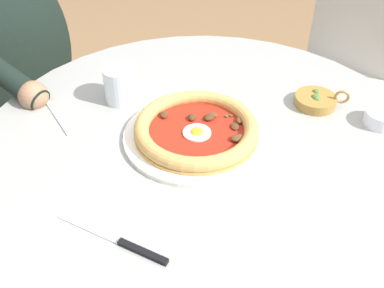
{
  "coord_description": "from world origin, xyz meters",
  "views": [
    {
      "loc": [
        -0.4,
        0.61,
        1.34
      ],
      "look_at": [
        0.02,
        0.02,
        0.75
      ],
      "focal_mm": 41.24,
      "sensor_mm": 36.0,
      "label": 1
    }
  ],
  "objects_px": {
    "cafe_chair_diner": "(1,96)",
    "cafe_chair_spare_near": "(340,67)",
    "pizza_on_plate": "(197,130)",
    "water_glass": "(121,87)",
    "fork_utensil": "(57,116)",
    "olive_pan": "(316,100)",
    "dining_table": "(204,190)",
    "steak_knife": "(127,245)",
    "ramekin_capers": "(381,117)",
    "diner_person": "(27,107)"
  },
  "relations": [
    {
      "from": "dining_table",
      "to": "water_glass",
      "type": "relative_size",
      "value": 11.55
    },
    {
      "from": "ramekin_capers",
      "to": "diner_person",
      "type": "bearing_deg",
      "value": 13.85
    },
    {
      "from": "cafe_chair_diner",
      "to": "pizza_on_plate",
      "type": "bearing_deg",
      "value": 177.29
    },
    {
      "from": "pizza_on_plate",
      "to": "water_glass",
      "type": "xyz_separation_m",
      "value": [
        0.22,
        -0.02,
        0.02
      ]
    },
    {
      "from": "pizza_on_plate",
      "to": "cafe_chair_diner",
      "type": "xyz_separation_m",
      "value": [
        0.84,
        -0.04,
        -0.25
      ]
    },
    {
      "from": "water_glass",
      "to": "fork_utensil",
      "type": "relative_size",
      "value": 0.55
    },
    {
      "from": "steak_knife",
      "to": "cafe_chair_diner",
      "type": "relative_size",
      "value": 0.25
    },
    {
      "from": "pizza_on_plate",
      "to": "steak_knife",
      "type": "relative_size",
      "value": 1.44
    },
    {
      "from": "dining_table",
      "to": "olive_pan",
      "type": "bearing_deg",
      "value": -118.6
    },
    {
      "from": "pizza_on_plate",
      "to": "diner_person",
      "type": "relative_size",
      "value": 0.26
    },
    {
      "from": "pizza_on_plate",
      "to": "diner_person",
      "type": "distance_m",
      "value": 0.73
    },
    {
      "from": "ramekin_capers",
      "to": "fork_utensil",
      "type": "xyz_separation_m",
      "value": [
        0.6,
        0.4,
        -0.02
      ]
    },
    {
      "from": "fork_utensil",
      "to": "cafe_chair_diner",
      "type": "xyz_separation_m",
      "value": [
        0.54,
        -0.16,
        -0.24
      ]
    },
    {
      "from": "ramekin_capers",
      "to": "water_glass",
      "type": "bearing_deg",
      "value": 26.38
    },
    {
      "from": "cafe_chair_spare_near",
      "to": "olive_pan",
      "type": "bearing_deg",
      "value": 101.82
    },
    {
      "from": "steak_knife",
      "to": "olive_pan",
      "type": "distance_m",
      "value": 0.56
    },
    {
      "from": "dining_table",
      "to": "fork_utensil",
      "type": "xyz_separation_m",
      "value": [
        0.31,
        0.13,
        0.16
      ]
    },
    {
      "from": "ramekin_capers",
      "to": "cafe_chair_diner",
      "type": "distance_m",
      "value": 1.19
    },
    {
      "from": "diner_person",
      "to": "cafe_chair_spare_near",
      "type": "distance_m",
      "value": 1.13
    },
    {
      "from": "dining_table",
      "to": "cafe_chair_diner",
      "type": "distance_m",
      "value": 0.86
    },
    {
      "from": "pizza_on_plate",
      "to": "fork_utensil",
      "type": "relative_size",
      "value": 2.02
    },
    {
      "from": "ramekin_capers",
      "to": "olive_pan",
      "type": "xyz_separation_m",
      "value": [
        0.15,
        0.01,
        -0.0
      ]
    },
    {
      "from": "olive_pan",
      "to": "fork_utensil",
      "type": "xyz_separation_m",
      "value": [
        0.45,
        0.38,
        -0.01
      ]
    },
    {
      "from": "dining_table",
      "to": "water_glass",
      "type": "bearing_deg",
      "value": -1.35
    },
    {
      "from": "ramekin_capers",
      "to": "cafe_chair_spare_near",
      "type": "xyz_separation_m",
      "value": [
        0.28,
        -0.64,
        -0.27
      ]
    },
    {
      "from": "olive_pan",
      "to": "diner_person",
      "type": "xyz_separation_m",
      "value": [
        0.84,
        0.23,
        -0.23
      ]
    },
    {
      "from": "dining_table",
      "to": "cafe_chair_spare_near",
      "type": "height_order",
      "value": "cafe_chair_spare_near"
    },
    {
      "from": "olive_pan",
      "to": "dining_table",
      "type": "bearing_deg",
      "value": 61.4
    },
    {
      "from": "pizza_on_plate",
      "to": "diner_person",
      "type": "bearing_deg",
      "value": -2.72
    },
    {
      "from": "fork_utensil",
      "to": "olive_pan",
      "type": "bearing_deg",
      "value": -139.66
    },
    {
      "from": "fork_utensil",
      "to": "ramekin_capers",
      "type": "bearing_deg",
      "value": -146.34
    },
    {
      "from": "cafe_chair_diner",
      "to": "olive_pan",
      "type": "bearing_deg",
      "value": -167.35
    },
    {
      "from": "water_glass",
      "to": "diner_person",
      "type": "distance_m",
      "value": 0.53
    },
    {
      "from": "pizza_on_plate",
      "to": "fork_utensil",
      "type": "distance_m",
      "value": 0.32
    },
    {
      "from": "dining_table",
      "to": "cafe_chair_diner",
      "type": "bearing_deg",
      "value": -2.02
    },
    {
      "from": "dining_table",
      "to": "pizza_on_plate",
      "type": "xyz_separation_m",
      "value": [
        0.02,
        0.01,
        0.17
      ]
    },
    {
      "from": "ramekin_capers",
      "to": "olive_pan",
      "type": "bearing_deg",
      "value": 5.4
    },
    {
      "from": "pizza_on_plate",
      "to": "steak_knife",
      "type": "height_order",
      "value": "pizza_on_plate"
    },
    {
      "from": "pizza_on_plate",
      "to": "steak_knife",
      "type": "bearing_deg",
      "value": 103.63
    },
    {
      "from": "ramekin_capers",
      "to": "cafe_chair_spare_near",
      "type": "distance_m",
      "value": 0.75
    },
    {
      "from": "ramekin_capers",
      "to": "cafe_chair_diner",
      "type": "relative_size",
      "value": 0.08
    },
    {
      "from": "cafe_chair_diner",
      "to": "cafe_chair_spare_near",
      "type": "height_order",
      "value": "cafe_chair_diner"
    },
    {
      "from": "fork_utensil",
      "to": "cafe_chair_spare_near",
      "type": "relative_size",
      "value": 0.18
    },
    {
      "from": "dining_table",
      "to": "fork_utensil",
      "type": "distance_m",
      "value": 0.38
    },
    {
      "from": "olive_pan",
      "to": "cafe_chair_diner",
      "type": "xyz_separation_m",
      "value": [
        0.99,
        0.22,
        -0.25
      ]
    },
    {
      "from": "diner_person",
      "to": "cafe_chair_diner",
      "type": "bearing_deg",
      "value": -2.66
    },
    {
      "from": "cafe_chair_diner",
      "to": "cafe_chair_spare_near",
      "type": "bearing_deg",
      "value": -134.08
    },
    {
      "from": "cafe_chair_diner",
      "to": "cafe_chair_spare_near",
      "type": "relative_size",
      "value": 1.04
    },
    {
      "from": "fork_utensil",
      "to": "cafe_chair_spare_near",
      "type": "bearing_deg",
      "value": -106.81
    },
    {
      "from": "ramekin_capers",
      "to": "olive_pan",
      "type": "height_order",
      "value": "olive_pan"
    }
  ]
}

